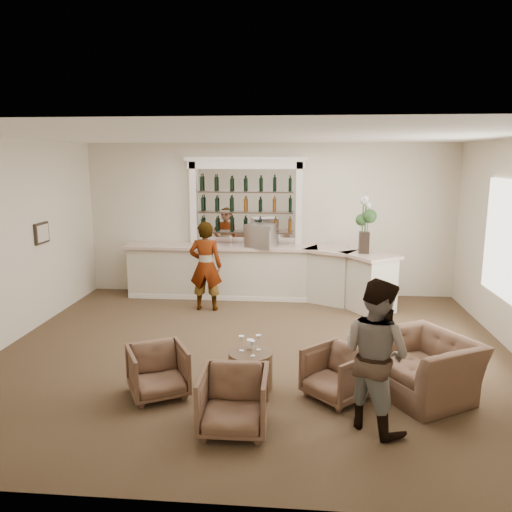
{
  "coord_description": "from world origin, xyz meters",
  "views": [
    {
      "loc": [
        0.66,
        -7.33,
        3.0
      ],
      "look_at": [
        -0.06,
        0.9,
        1.36
      ],
      "focal_mm": 35.0,
      "sensor_mm": 36.0,
      "label": 1
    }
  ],
  "objects": [
    {
      "name": "back_bar_alcove",
      "position": [
        -0.5,
        3.41,
        2.03
      ],
      "size": [
        2.64,
        0.25,
        3.0
      ],
      "color": "white",
      "rests_on": "ground"
    },
    {
      "name": "flower_vase",
      "position": [
        1.93,
        2.46,
        1.77
      ],
      "size": [
        0.29,
        0.29,
        1.11
      ],
      "color": "black",
      "rests_on": "bar_counter"
    },
    {
      "name": "wine_glass_bar_left",
      "position": [
        -0.78,
        3.05,
        1.25
      ],
      "size": [
        0.07,
        0.07,
        0.21
      ],
      "primitive_type": null,
      "color": "white",
      "rests_on": "bar_counter"
    },
    {
      "name": "armchair_right",
      "position": [
        1.17,
        -1.4,
        0.32
      ],
      "size": [
        0.99,
        0.99,
        0.65
      ],
      "primitive_type": "imported",
      "rotation": [
        0.0,
        0.0,
        -0.79
      ],
      "color": "brown",
      "rests_on": "ground"
    },
    {
      "name": "wine_glass_bar_right",
      "position": [
        -0.42,
        2.95,
        1.25
      ],
      "size": [
        0.07,
        0.07,
        0.21
      ],
      "primitive_type": null,
      "color": "white",
      "rests_on": "bar_counter"
    },
    {
      "name": "sommelier",
      "position": [
        -1.16,
        2.14,
        0.89
      ],
      "size": [
        0.65,
        0.43,
        1.78
      ],
      "primitive_type": "imported",
      "rotation": [
        0.0,
        0.0,
        3.15
      ],
      "color": "gray",
      "rests_on": "ground"
    },
    {
      "name": "room_shell",
      "position": [
        0.16,
        0.71,
        2.34
      ],
      "size": [
        8.04,
        7.02,
        3.32
      ],
      "color": "beige",
      "rests_on": "ground"
    },
    {
      "name": "napkin_holder",
      "position": [
        0.04,
        -1.09,
        0.56
      ],
      "size": [
        0.08,
        0.08,
        0.12
      ],
      "primitive_type": "cube",
      "color": "white",
      "rests_on": "cocktail_table"
    },
    {
      "name": "wine_glass_tbl_a",
      "position": [
        -0.06,
        -1.2,
        0.6
      ],
      "size": [
        0.07,
        0.07,
        0.21
      ],
      "primitive_type": null,
      "color": "white",
      "rests_on": "cocktail_table"
    },
    {
      "name": "ground",
      "position": [
        0.0,
        0.0,
        0.0
      ],
      "size": [
        8.0,
        8.0,
        0.0
      ],
      "primitive_type": "plane",
      "color": "brown",
      "rests_on": "ground"
    },
    {
      "name": "armchair_far",
      "position": [
        2.27,
        -1.24,
        0.39
      ],
      "size": [
        1.51,
        1.56,
        0.77
      ],
      "primitive_type": "imported",
      "rotation": [
        0.0,
        0.0,
        -1.03
      ],
      "color": "brown",
      "rests_on": "ground"
    },
    {
      "name": "guest",
      "position": [
        1.53,
        -2.06,
        0.86
      ],
      "size": [
        1.05,
        1.06,
        1.72
      ],
      "primitive_type": "imported",
      "rotation": [
        0.0,
        0.0,
        2.34
      ],
      "color": "gray",
      "rests_on": "ground"
    },
    {
      "name": "wine_glass_tbl_c",
      "position": [
        0.1,
        -1.36,
        0.6
      ],
      "size": [
        0.07,
        0.07,
        0.21
      ],
      "primitive_type": null,
      "color": "white",
      "rests_on": "cocktail_table"
    },
    {
      "name": "armchair_left",
      "position": [
        -1.1,
        -1.53,
        0.32
      ],
      "size": [
        0.95,
        0.96,
        0.65
      ],
      "primitive_type": "imported",
      "rotation": [
        0.0,
        0.0,
        0.49
      ],
      "color": "brown",
      "rests_on": "ground"
    },
    {
      "name": "bar_counter",
      "position": [
        -0.16,
        3.0,
        0.57
      ],
      "size": [
        5.72,
        1.8,
        1.14
      ],
      "color": "beige",
      "rests_on": "ground"
    },
    {
      "name": "espresso_machine",
      "position": [
        -0.14,
        2.93,
        1.39
      ],
      "size": [
        0.67,
        0.61,
        0.49
      ],
      "primitive_type": "cube",
      "rotation": [
        0.0,
        0.0,
        -0.3
      ],
      "color": "silver",
      "rests_on": "bar_counter"
    },
    {
      "name": "armchair_center",
      "position": [
        -0.03,
        -2.28,
        0.35
      ],
      "size": [
        0.76,
        0.78,
        0.7
      ],
      "primitive_type": "imported",
      "rotation": [
        0.0,
        0.0,
        0.01
      ],
      "color": "brown",
      "rests_on": "ground"
    },
    {
      "name": "cocktail_table",
      "position": [
        0.06,
        -1.23,
        0.25
      ],
      "size": [
        0.58,
        0.58,
        0.5
      ],
      "primitive_type": "cylinder",
      "color": "brown",
      "rests_on": "ground"
    },
    {
      "name": "wine_glass_tbl_b",
      "position": [
        0.16,
        -1.15,
        0.6
      ],
      "size": [
        0.07,
        0.07,
        0.21
      ],
      "primitive_type": null,
      "color": "white",
      "rests_on": "cocktail_table"
    }
  ]
}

